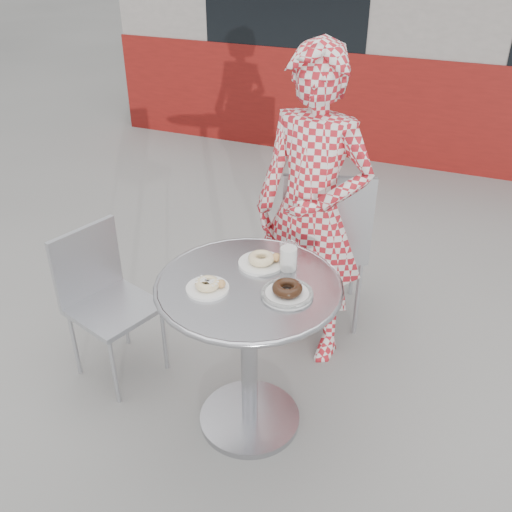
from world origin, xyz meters
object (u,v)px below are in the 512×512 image
at_px(chair_far, 322,270).
at_px(milk_cup, 288,257).
at_px(bistro_table, 249,321).
at_px(plate_checker, 287,292).
at_px(chair_left, 117,333).
at_px(plate_far, 262,261).
at_px(seated_person, 312,213).
at_px(plate_near, 208,286).

relative_size(chair_far, milk_cup, 7.96).
bearing_deg(milk_cup, bistro_table, -123.94).
bearing_deg(plate_checker, chair_left, 174.56).
relative_size(bistro_table, plate_far, 4.00).
relative_size(chair_left, seated_person, 0.48).
height_order(plate_near, milk_cup, milk_cup).
relative_size(chair_far, plate_far, 4.95).
bearing_deg(plate_far, milk_cup, 4.35).
distance_m(chair_far, chair_left, 1.22).
distance_m(bistro_table, chair_far, 1.01).
xyz_separation_m(chair_far, plate_near, (-0.19, -1.06, 0.51)).
bearing_deg(chair_left, plate_far, -65.99).
bearing_deg(chair_left, plate_near, -87.65).
height_order(bistro_table, plate_checker, plate_checker).
height_order(plate_checker, milk_cup, milk_cup).
xyz_separation_m(chair_left, plate_checker, (0.95, -0.09, 0.56)).
xyz_separation_m(plate_far, plate_checker, (0.18, -0.18, -0.00)).
bearing_deg(seated_person, bistro_table, -87.80).
bearing_deg(plate_checker, plate_far, 135.20).
relative_size(plate_far, plate_checker, 0.94).
relative_size(plate_near, milk_cup, 1.42).
bearing_deg(chair_far, seated_person, 74.32).
bearing_deg(plate_far, plate_near, -116.48).
bearing_deg(bistro_table, chair_far, 86.78).
relative_size(seated_person, plate_checker, 7.81).
bearing_deg(milk_cup, plate_checker, -71.47).
bearing_deg(chair_far, bistro_table, 69.44).
bearing_deg(plate_near, seated_person, 75.34).
bearing_deg(plate_checker, milk_cup, 108.53).
distance_m(bistro_table, seated_person, 0.69).
distance_m(chair_far, seated_person, 0.61).
bearing_deg(seated_person, milk_cup, -76.47).
bearing_deg(plate_far, chair_far, 85.87).
xyz_separation_m(chair_far, milk_cup, (0.06, -0.80, 0.55)).
distance_m(chair_far, milk_cup, 0.97).
bearing_deg(plate_checker, bistro_table, 173.62).
bearing_deg(chair_left, plate_checker, -77.91).
height_order(seated_person, plate_far, seated_person).
height_order(chair_far, plate_checker, chair_far).
distance_m(seated_person, plate_far, 0.50).
distance_m(plate_near, milk_cup, 0.37).
bearing_deg(plate_near, milk_cup, 47.59).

